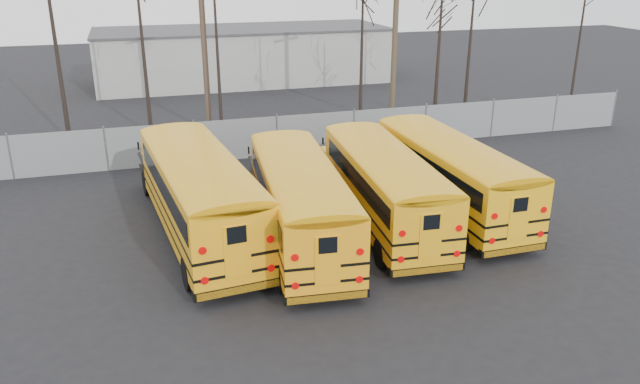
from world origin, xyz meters
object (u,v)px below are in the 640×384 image
object	(u,v)px
utility_pole_left	(204,40)
utility_pole_right	(395,33)
bus_a	(198,188)
bus_c	(383,180)
bus_b	(299,195)
bus_d	(449,169)

from	to	relation	value
utility_pole_left	utility_pole_right	xyz separation A→B (m)	(10.55, -1.01, 0.11)
bus_a	utility_pole_left	world-z (taller)	utility_pole_left
utility_pole_left	bus_c	bearing A→B (deg)	-98.10
bus_c	bus_b	bearing A→B (deg)	-165.32
utility_pole_left	bus_d	bearing A→B (deg)	-87.60
bus_a	bus_c	size ratio (longest dim) A/B	1.08
bus_b	utility_pole_right	xyz separation A→B (m)	(9.44, 14.12, 3.50)
bus_b	utility_pole_left	size ratio (longest dim) A/B	1.07
bus_c	utility_pole_left	xyz separation A→B (m)	(-4.40, 14.53, 3.42)
bus_d	utility_pole_right	world-z (taller)	utility_pole_right
bus_d	utility_pole_right	bearing A→B (deg)	75.55
utility_pole_left	bus_b	bearing A→B (deg)	-110.73
bus_b	utility_pole_right	size ratio (longest dim) A/B	1.05
bus_a	bus_c	world-z (taller)	bus_a
utility_pole_right	bus_a	bearing A→B (deg)	-152.42
bus_a	bus_b	bearing A→B (deg)	-29.02
bus_a	bus_c	distance (m)	6.54
bus_c	utility_pole_right	size ratio (longest dim) A/B	1.03
utility_pole_right	bus_d	bearing A→B (deg)	-121.69
bus_b	utility_pole_left	xyz separation A→B (m)	(-1.11, 15.13, 3.39)
bus_d	utility_pole_left	distance (m)	16.21
utility_pole_right	utility_pole_left	bearing A→B (deg)	156.91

